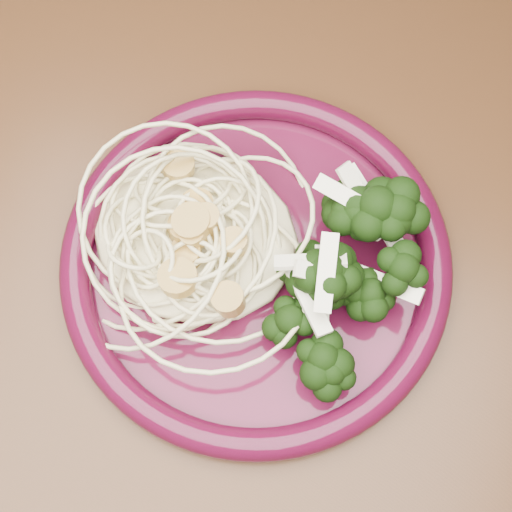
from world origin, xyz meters
The scene contains 6 objects.
dining_table centered at (0.00, 0.00, 0.65)m, with size 1.20×0.80×0.75m.
dinner_plate centered at (0.08, -0.05, 0.76)m, with size 0.30×0.30×0.02m.
spaghetti_pile centered at (0.03, -0.05, 0.77)m, with size 0.16×0.14×0.04m, color beige.
scallop_cluster centered at (0.03, -0.05, 0.81)m, with size 0.13×0.13×0.04m, color gold, non-canonical shape.
broccoli_pile centered at (0.14, -0.05, 0.78)m, with size 0.09×0.15×0.05m, color black.
onion_garnish centered at (0.14, -0.05, 0.82)m, with size 0.07×0.10×0.06m, color white, non-canonical shape.
Camera 1 is at (0.15, -0.22, 1.26)m, focal length 50.00 mm.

